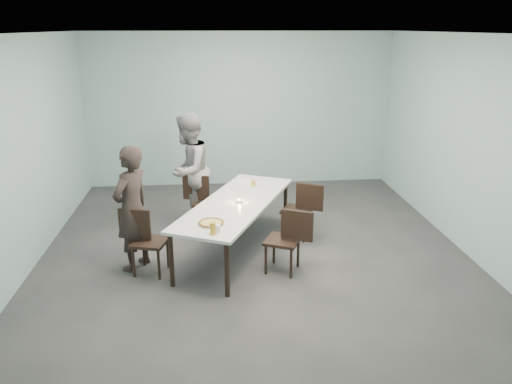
{
  "coord_description": "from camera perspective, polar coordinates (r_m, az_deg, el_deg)",
  "views": [
    {
      "loc": [
        -0.57,
        -6.34,
        3.08
      ],
      "look_at": [
        0.0,
        -0.12,
        1.0
      ],
      "focal_mm": 35.0,
      "sensor_mm": 36.0,
      "label": 1
    }
  ],
  "objects": [
    {
      "name": "ground",
      "position": [
        7.08,
        -0.09,
        -7.39
      ],
      "size": [
        7.0,
        7.0,
        0.0
      ],
      "primitive_type": "plane",
      "color": "#333335",
      "rests_on": "ground"
    },
    {
      "name": "room_shell",
      "position": [
        6.46,
        -0.1,
        9.0
      ],
      "size": [
        6.02,
        7.02,
        3.01
      ],
      "color": "#9ABFC2",
      "rests_on": "ground"
    },
    {
      "name": "table",
      "position": [
        6.99,
        -2.31,
        -1.58
      ],
      "size": [
        1.91,
        2.74,
        0.75
      ],
      "rotation": [
        0.0,
        0.0,
        -0.43
      ],
      "color": "white",
      "rests_on": "ground"
    },
    {
      "name": "chair_near_left",
      "position": [
        6.62,
        -12.72,
        -4.99
      ],
      "size": [
        0.65,
        0.51,
        0.87
      ],
      "rotation": [
        0.0,
        0.0,
        -0.26
      ],
      "color": "black",
      "rests_on": "ground"
    },
    {
      "name": "chair_far_left",
      "position": [
        7.92,
        -6.08,
        -0.7
      ],
      "size": [
        0.65,
        0.52,
        0.87
      ],
      "rotation": [
        0.0,
        0.0,
        -0.27
      ],
      "color": "black",
      "rests_on": "ground"
    },
    {
      "name": "chair_near_right",
      "position": [
        6.48,
        3.74,
        -5.09
      ],
      "size": [
        0.65,
        0.56,
        0.87
      ],
      "rotation": [
        0.0,
        0.0,
        2.7
      ],
      "color": "black",
      "rests_on": "ground"
    },
    {
      "name": "chair_far_right",
      "position": [
        7.54,
        5.31,
        -1.67
      ],
      "size": [
        0.65,
        0.57,
        0.87
      ],
      "rotation": [
        0.0,
        0.0,
        2.64
      ],
      "color": "black",
      "rests_on": "ground"
    },
    {
      "name": "diner_near",
      "position": [
        6.66,
        -14.0,
        -1.87
      ],
      "size": [
        0.66,
        0.73,
        1.67
      ],
      "primitive_type": "imported",
      "rotation": [
        0.0,
        0.0,
        -2.14
      ],
      "color": "black",
      "rests_on": "ground"
    },
    {
      "name": "diner_far",
      "position": [
        7.97,
        -7.71,
        2.44
      ],
      "size": [
        0.98,
        1.08,
        1.82
      ],
      "primitive_type": "imported",
      "rotation": [
        0.0,
        0.0,
        -1.98
      ],
      "color": "gray",
      "rests_on": "ground"
    },
    {
      "name": "pizza",
      "position": [
        6.2,
        -5.15,
        -3.55
      ],
      "size": [
        0.34,
        0.34,
        0.04
      ],
      "color": "white",
      "rests_on": "table"
    },
    {
      "name": "side_plate",
      "position": [
        6.42,
        -3.69,
        -2.87
      ],
      "size": [
        0.18,
        0.18,
        0.01
      ],
      "primitive_type": "cylinder",
      "color": "white",
      "rests_on": "table"
    },
    {
      "name": "beer_glass",
      "position": [
        5.89,
        -4.96,
        -4.16
      ],
      "size": [
        0.08,
        0.08,
        0.15
      ],
      "primitive_type": "cylinder",
      "color": "gold",
      "rests_on": "table"
    },
    {
      "name": "water_tumbler",
      "position": [
        5.97,
        -4.44,
        -4.17
      ],
      "size": [
        0.08,
        0.08,
        0.09
      ],
      "primitive_type": "cylinder",
      "color": "silver",
      "rests_on": "table"
    },
    {
      "name": "tealight",
      "position": [
        6.94,
        -1.91,
        -1.04
      ],
      "size": [
        0.06,
        0.06,
        0.05
      ],
      "color": "silver",
      "rests_on": "table"
    },
    {
      "name": "amber_tumbler",
      "position": [
        7.66,
        -0.31,
        1.01
      ],
      "size": [
        0.07,
        0.07,
        0.08
      ],
      "primitive_type": "cylinder",
      "color": "gold",
      "rests_on": "table"
    },
    {
      "name": "menu",
      "position": [
        7.87,
        -1.31,
        1.21
      ],
      "size": [
        0.36,
        0.33,
        0.01
      ],
      "primitive_type": "cube",
      "rotation": [
        0.0,
        0.0,
        -0.43
      ],
      "color": "silver",
      "rests_on": "table"
    }
  ]
}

